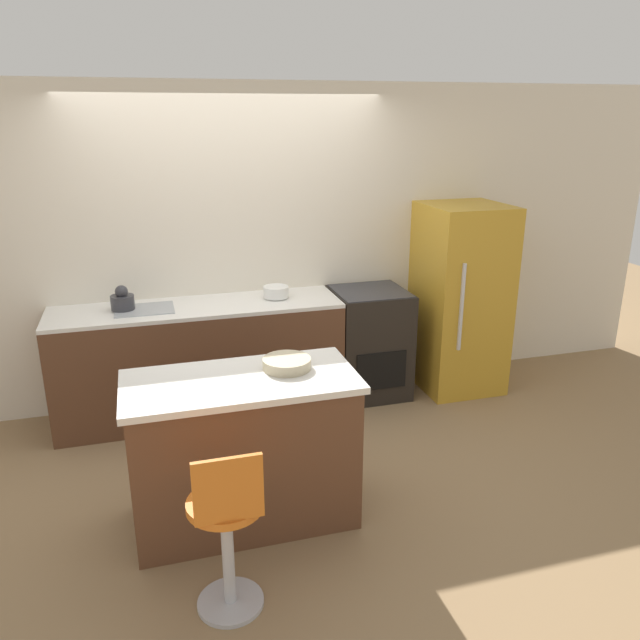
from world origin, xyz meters
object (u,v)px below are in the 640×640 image
Objects in this scene: kettle at (122,300)px; mixing_bowl at (276,292)px; stool_chair at (227,532)px; oven_range at (369,343)px; refrigerator at (460,298)px.

kettle reaches higher than mixing_bowl.
mixing_bowl is (0.74, 2.24, 0.53)m from stool_chair.
oven_range is 2.07m from kettle.
refrigerator reaches higher than stool_chair.
oven_range is at bearing -2.43° from mixing_bowl.
oven_range is at bearing 176.16° from refrigerator.
kettle reaches higher than oven_range.
oven_range is 1.00× the size of stool_chair.
kettle is (-2.81, 0.09, 0.19)m from refrigerator.
kettle is 0.92× the size of mixing_bowl.
oven_range is 0.89m from refrigerator.
oven_range is at bearing 54.94° from stool_chair.
mixing_bowl is (1.19, 0.00, -0.03)m from kettle.
kettle is at bearing 179.02° from oven_range.
refrigerator is (0.82, -0.05, 0.35)m from oven_range.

